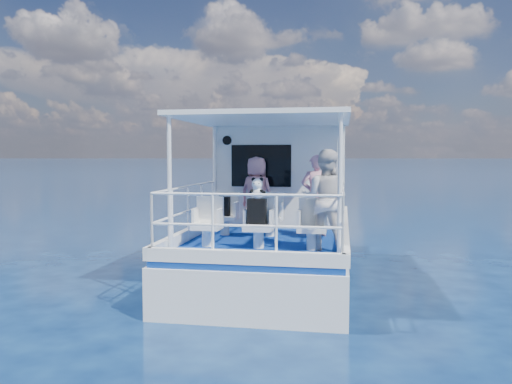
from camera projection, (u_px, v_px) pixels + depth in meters
ground at (268, 284)px, 9.58m from camera, size 2000.00×2000.00×0.00m
hull at (275, 272)px, 10.56m from camera, size 3.00×7.00×1.60m
deck at (275, 233)px, 10.50m from camera, size 2.90×6.90×0.10m
cabin at (283, 176)px, 11.70m from camera, size 2.85×2.00×2.20m
canopy at (267, 119)px, 9.16m from camera, size 3.00×3.20×0.08m
canopy_posts at (266, 181)px, 9.19m from camera, size 2.77×2.97×2.20m
railings at (263, 215)px, 8.92m from camera, size 2.84×3.59×1.00m
seat_port_fwd at (225, 225)px, 9.85m from camera, size 0.48×0.46×0.38m
seat_center_fwd at (270, 226)px, 9.70m from camera, size 0.48×0.46×0.38m
seat_stbd_fwd at (316, 228)px, 9.55m from camera, size 0.48×0.46×0.38m
seat_port_aft at (207, 235)px, 8.58m from camera, size 0.48×0.46×0.38m
seat_center_aft at (259, 237)px, 8.42m from camera, size 0.48×0.46×0.38m
seat_stbd_aft at (312, 238)px, 8.27m from camera, size 0.48×0.46×0.38m
passenger_port_fwd at (257, 193)px, 10.53m from camera, size 0.68×0.58×1.55m
passenger_stbd_fwd at (316, 195)px, 9.70m from camera, size 0.64×0.48×1.58m
passenger_stbd_aft at (325, 200)px, 8.27m from camera, size 0.90×0.76×1.66m
backpack_port at (222, 206)px, 9.81m from camera, size 0.29×0.16×0.38m
backpack_center at (257, 212)px, 8.35m from camera, size 0.31×0.17×0.46m
compact_camera at (222, 195)px, 9.80m from camera, size 0.10×0.06×0.06m
panda at (257, 188)px, 8.30m from camera, size 0.23×0.19×0.35m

